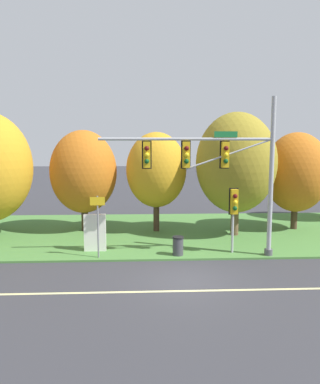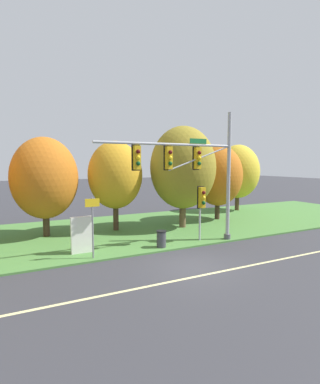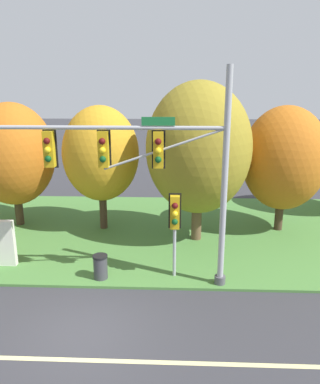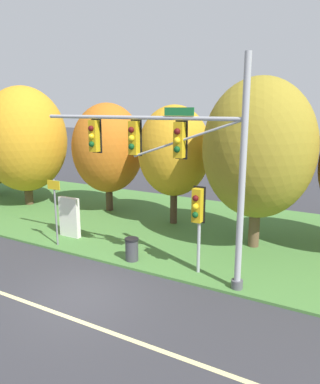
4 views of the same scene
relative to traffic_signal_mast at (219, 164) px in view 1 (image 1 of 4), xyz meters
The scene contains 12 objects.
ground_plane 5.73m from the traffic_signal_mast, 122.81° to the right, with size 160.00×160.00×0.00m, color #333338.
lane_stripe 6.41m from the traffic_signal_mast, 114.48° to the right, with size 36.00×0.16×0.01m, color beige.
grass_verge 7.27m from the traffic_signal_mast, 109.12° to the left, with size 48.00×11.50×0.10m, color #477A38.
traffic_signal_mast is the anchor object (origin of this frame).
pedestrian_signal_near_kerb 2.28m from the traffic_signal_mast, 23.89° to the left, with size 0.46×0.55×3.29m.
route_sign_post 6.35m from the traffic_signal_mast, behind, with size 0.70×0.08×2.99m.
tree_behind_signpost 9.40m from the traffic_signal_mast, 141.27° to the left, with size 4.12×4.12×6.30m.
tree_mid_verge 6.19m from the traffic_signal_mast, 116.89° to the left, with size 3.72×3.72×6.17m.
tree_tall_centre 4.64m from the traffic_signal_mast, 66.11° to the left, with size 4.73×4.73×7.29m.
tree_right_far 8.35m from the traffic_signal_mast, 42.75° to the left, with size 4.03×4.03×6.18m.
info_kiosk 7.13m from the traffic_signal_mast, 169.19° to the left, with size 1.10×0.24×1.90m.
trash_bin 4.46m from the traffic_signal_mast, behind, with size 0.56×0.56×0.93m.
Camera 1 is at (-1.79, -14.71, 5.53)m, focal length 35.00 mm.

